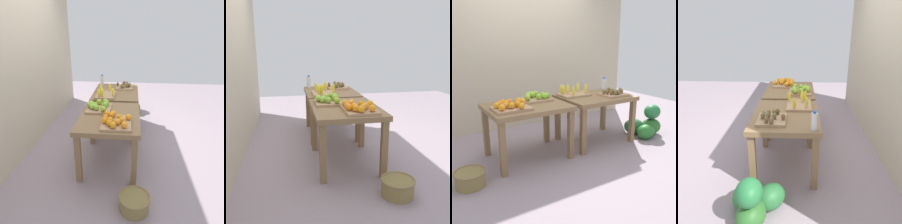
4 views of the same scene
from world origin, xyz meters
TOP-DOWN VIEW (x-y plane):
  - ground_plane at (0.00, 0.00)m, footprint 8.00×8.00m
  - back_wall at (0.00, 1.35)m, footprint 4.40×0.12m
  - display_table_left at (-0.56, 0.00)m, footprint 1.04×0.80m
  - display_table_right at (0.56, 0.00)m, footprint 1.04×0.80m
  - orange_bin at (-0.81, -0.10)m, footprint 0.45×0.37m
  - apple_bin at (-0.35, 0.18)m, footprint 0.42×0.36m
  - banana_crate at (0.27, 0.16)m, footprint 0.44×0.33m
  - kiwi_bin at (0.78, -0.15)m, footprint 0.36×0.32m
  - water_bottle at (0.99, 0.32)m, footprint 0.07×0.07m
  - watermelon_pile at (1.44, -0.25)m, footprint 0.64×0.60m
  - wicker_basket at (-1.40, -0.35)m, footprint 0.34×0.34m

SIDE VIEW (x-z plane):
  - ground_plane at x=0.00m, z-range 0.00..0.00m
  - wicker_basket at x=-1.40m, z-range 0.01..0.18m
  - watermelon_pile at x=1.44m, z-range -0.07..0.43m
  - display_table_left at x=-0.56m, z-range 0.26..0.98m
  - display_table_right at x=0.56m, z-range 0.26..0.98m
  - kiwi_bin at x=0.78m, z-range 0.70..0.81m
  - banana_crate at x=0.27m, z-range 0.68..0.85m
  - orange_bin at x=-0.81m, z-range 0.71..0.82m
  - apple_bin at x=-0.35m, z-range 0.71..0.82m
  - water_bottle at x=0.99m, z-range 0.71..0.92m
  - back_wall at x=0.00m, z-range 0.00..3.00m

